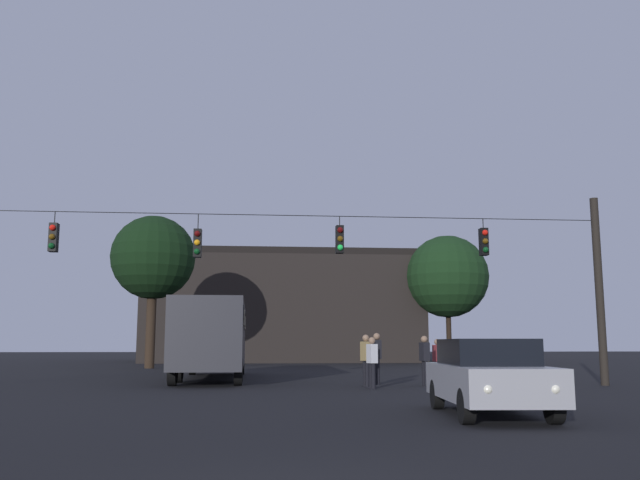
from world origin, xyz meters
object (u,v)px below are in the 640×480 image
Objects in this scene: pedestrian_crossing_left at (372,360)px; pedestrian_crossing_center at (366,357)px; tree_behind_building at (153,258)px; pedestrian_crossing_right at (377,355)px; pedestrian_near_bus at (425,357)px; city_bus at (213,332)px; pedestrian_trailing at (438,359)px; tree_left_silhouette at (447,277)px; car_near_right at (488,375)px.

pedestrian_crossing_center reaches higher than pedestrian_crossing_left.
pedestrian_crossing_right is at bearing -57.55° from tree_behind_building.
pedestrian_crossing_right reaches higher than pedestrian_near_bus.
city_bus is 6.41× the size of pedestrian_crossing_center.
pedestrian_crossing_right reaches higher than pedestrian_crossing_left.
city_bus reaches higher than pedestrian_trailing.
pedestrian_near_bus is at bearing -107.60° from tree_left_silhouette.
pedestrian_near_bus is (2.07, 1.45, 0.04)m from pedestrian_crossing_left.
pedestrian_crossing_center reaches higher than car_near_right.
pedestrian_trailing is 0.18× the size of tree_behind_building.
car_near_right is 9.65m from pedestrian_near_bus.
tree_left_silhouette is at bearing 75.33° from car_near_right.
pedestrian_near_bus reaches higher than pedestrian_crossing_left.
tree_behind_building reaches higher than city_bus.
pedestrian_crossing_right is at bearing 92.50° from car_near_right.
pedestrian_crossing_left is at bearing -62.14° from tree_behind_building.
car_near_right is at bearing -87.50° from pedestrian_crossing_right.
city_bus is at bearing 155.26° from pedestrian_trailing.
pedestrian_crossing_right is (0.55, 2.28, 0.11)m from pedestrian_crossing_left.
pedestrian_crossing_center is at bearing -155.31° from pedestrian_trailing.
pedestrian_crossing_left is 1.21m from pedestrian_crossing_center.
car_near_right is at bearing -96.31° from pedestrian_near_bus.
pedestrian_near_bus is (7.52, -4.84, -0.91)m from city_bus.
pedestrian_crossing_right is at bearing -111.18° from tree_left_silhouette.
tree_left_silhouette reaches higher than pedestrian_crossing_center.
pedestrian_near_bus is 0.18× the size of tree_left_silhouette.
tree_behind_building is at bearing 112.09° from car_near_right.
pedestrian_trailing is 21.27m from tree_behind_building.
city_bus reaches higher than pedestrian_crossing_center.
city_bus is at bearing -126.59° from tree_left_silhouette.
tree_left_silhouette is at bearing 69.42° from pedestrian_crossing_left.
tree_left_silhouette is (15.82, 21.31, 4.49)m from city_bus.
pedestrian_crossing_left is 3.74m from pedestrian_trailing.
car_near_right is 29.46m from tree_behind_building.
pedestrian_near_bus is at bearing -55.27° from tree_behind_building.
pedestrian_trailing is at bearing 24.69° from pedestrian_crossing_center.
pedestrian_crossing_center is at bearing -111.45° from tree_left_silhouette.
pedestrian_crossing_right is (6.01, -4.02, -0.84)m from city_bus.
pedestrian_crossing_left is at bearing -110.58° from tree_left_silhouette.
pedestrian_trailing is at bearing 41.74° from pedestrian_crossing_left.
pedestrian_crossing_center is at bearing -60.55° from tree_behind_building.
tree_behind_building is (-4.41, 12.38, 4.53)m from city_bus.
car_near_right is at bearing -83.80° from pedestrian_crossing_center.
pedestrian_crossing_right reaches higher than car_near_right.
pedestrian_crossing_right is at bearing -33.75° from city_bus.
tree_left_silhouette is 22.12m from tree_behind_building.
pedestrian_trailing is (8.25, -3.80, -0.98)m from city_bus.
pedestrian_crossing_center is at bearing -117.55° from pedestrian_crossing_right.
pedestrian_crossing_left is at bearing -49.07° from city_bus.
car_near_right is 0.47× the size of tree_left_silhouette.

